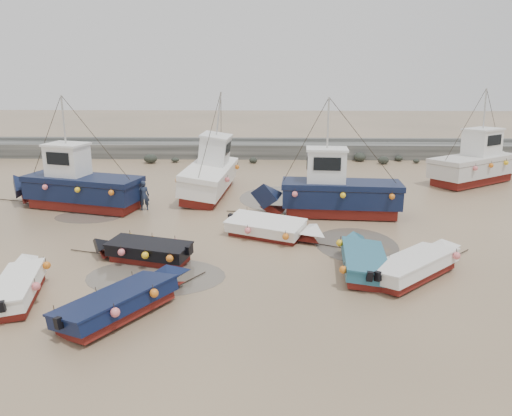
{
  "coord_description": "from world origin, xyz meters",
  "views": [
    {
      "loc": [
        0.15,
        -19.89,
        8.27
      ],
      "look_at": [
        -0.33,
        2.59,
        1.4
      ],
      "focal_mm": 35.0,
      "sensor_mm": 36.0,
      "label": 1
    }
  ],
  "objects_px": {
    "dinghy_5": "(273,227)",
    "cabin_boat_1": "(209,172)",
    "dinghy_2": "(362,257)",
    "dinghy_3": "(419,263)",
    "dinghy_0": "(21,282)",
    "person": "(145,210)",
    "cabin_boat_2": "(330,191)",
    "cabin_boat_0": "(74,184)",
    "dinghy_4": "(142,248)",
    "dinghy_1": "(127,298)",
    "cabin_boat_3": "(479,163)"
  },
  "relations": [
    {
      "from": "dinghy_1",
      "to": "cabin_boat_2",
      "type": "bearing_deg",
      "value": 88.29
    },
    {
      "from": "dinghy_0",
      "to": "cabin_boat_0",
      "type": "bearing_deg",
      "value": 88.56
    },
    {
      "from": "dinghy_3",
      "to": "cabin_boat_1",
      "type": "xyz_separation_m",
      "value": [
        -9.55,
        12.28,
        0.81
      ]
    },
    {
      "from": "dinghy_4",
      "to": "dinghy_5",
      "type": "bearing_deg",
      "value": -46.25
    },
    {
      "from": "dinghy_2",
      "to": "cabin_boat_0",
      "type": "relative_size",
      "value": 0.61
    },
    {
      "from": "dinghy_0",
      "to": "dinghy_3",
      "type": "height_order",
      "value": "same"
    },
    {
      "from": "dinghy_1",
      "to": "cabin_boat_3",
      "type": "relative_size",
      "value": 0.68
    },
    {
      "from": "person",
      "to": "dinghy_4",
      "type": "bearing_deg",
      "value": 89.11
    },
    {
      "from": "dinghy_1",
      "to": "cabin_boat_3",
      "type": "xyz_separation_m",
      "value": [
        19.0,
        18.49,
        0.83
      ]
    },
    {
      "from": "dinghy_2",
      "to": "dinghy_3",
      "type": "relative_size",
      "value": 1.08
    },
    {
      "from": "cabin_boat_1",
      "to": "cabin_boat_3",
      "type": "relative_size",
      "value": 1.18
    },
    {
      "from": "dinghy_0",
      "to": "cabin_boat_3",
      "type": "height_order",
      "value": "cabin_boat_3"
    },
    {
      "from": "dinghy_4",
      "to": "dinghy_5",
      "type": "height_order",
      "value": "same"
    },
    {
      "from": "dinghy_5",
      "to": "dinghy_4",
      "type": "bearing_deg",
      "value": -38.35
    },
    {
      "from": "dinghy_0",
      "to": "dinghy_2",
      "type": "bearing_deg",
      "value": -0.85
    },
    {
      "from": "dinghy_3",
      "to": "cabin_boat_2",
      "type": "distance_m",
      "value": 8.21
    },
    {
      "from": "dinghy_3",
      "to": "dinghy_4",
      "type": "relative_size",
      "value": 0.96
    },
    {
      "from": "dinghy_0",
      "to": "dinghy_4",
      "type": "xyz_separation_m",
      "value": [
        3.51,
        3.37,
        0.0
      ]
    },
    {
      "from": "person",
      "to": "dinghy_5",
      "type": "bearing_deg",
      "value": 135.69
    },
    {
      "from": "dinghy_0",
      "to": "dinghy_3",
      "type": "xyz_separation_m",
      "value": [
        14.7,
        2.05,
        -0.02
      ]
    },
    {
      "from": "person",
      "to": "dinghy_0",
      "type": "bearing_deg",
      "value": 66.21
    },
    {
      "from": "cabin_boat_0",
      "to": "cabin_boat_1",
      "type": "bearing_deg",
      "value": -49.87
    },
    {
      "from": "dinghy_2",
      "to": "person",
      "type": "height_order",
      "value": "dinghy_2"
    },
    {
      "from": "cabin_boat_2",
      "to": "dinghy_2",
      "type": "bearing_deg",
      "value": -172.16
    },
    {
      "from": "dinghy_5",
      "to": "person",
      "type": "height_order",
      "value": "dinghy_5"
    },
    {
      "from": "dinghy_5",
      "to": "cabin_boat_2",
      "type": "relative_size",
      "value": 0.6
    },
    {
      "from": "cabin_boat_2",
      "to": "dinghy_1",
      "type": "bearing_deg",
      "value": 147.92
    },
    {
      "from": "cabin_boat_1",
      "to": "person",
      "type": "xyz_separation_m",
      "value": [
        -3.24,
        -3.82,
        -1.35
      ]
    },
    {
      "from": "person",
      "to": "cabin_boat_1",
      "type": "bearing_deg",
      "value": -143.79
    },
    {
      "from": "dinghy_2",
      "to": "cabin_boat_2",
      "type": "distance_m",
      "value": 7.29
    },
    {
      "from": "dinghy_3",
      "to": "cabin_boat_0",
      "type": "bearing_deg",
      "value": -159.77
    },
    {
      "from": "cabin_boat_3",
      "to": "person",
      "type": "height_order",
      "value": "cabin_boat_3"
    },
    {
      "from": "dinghy_0",
      "to": "person",
      "type": "height_order",
      "value": "dinghy_0"
    },
    {
      "from": "dinghy_1",
      "to": "dinghy_5",
      "type": "distance_m",
      "value": 8.88
    },
    {
      "from": "dinghy_4",
      "to": "person",
      "type": "bearing_deg",
      "value": 28.9
    },
    {
      "from": "dinghy_0",
      "to": "dinghy_3",
      "type": "relative_size",
      "value": 1.05
    },
    {
      "from": "cabin_boat_0",
      "to": "cabin_boat_1",
      "type": "distance_m",
      "value": 8.02
    },
    {
      "from": "cabin_boat_1",
      "to": "cabin_boat_2",
      "type": "height_order",
      "value": "same"
    },
    {
      "from": "dinghy_0",
      "to": "dinghy_3",
      "type": "distance_m",
      "value": 14.84
    },
    {
      "from": "cabin_boat_2",
      "to": "dinghy_3",
      "type": "bearing_deg",
      "value": -157.39
    },
    {
      "from": "dinghy_3",
      "to": "cabin_boat_0",
      "type": "xyz_separation_m",
      "value": [
        -16.81,
        8.89,
        0.82
      ]
    },
    {
      "from": "dinghy_3",
      "to": "cabin_boat_2",
      "type": "xyz_separation_m",
      "value": [
        -2.57,
        7.75,
        0.83
      ]
    },
    {
      "from": "dinghy_5",
      "to": "cabin_boat_1",
      "type": "height_order",
      "value": "cabin_boat_1"
    },
    {
      "from": "cabin_boat_0",
      "to": "person",
      "type": "distance_m",
      "value": 4.27
    },
    {
      "from": "dinghy_1",
      "to": "dinghy_5",
      "type": "bearing_deg",
      "value": 90.66
    },
    {
      "from": "dinghy_5",
      "to": "cabin_boat_0",
      "type": "xyz_separation_m",
      "value": [
        -11.18,
        4.68,
        0.81
      ]
    },
    {
      "from": "dinghy_4",
      "to": "cabin_boat_1",
      "type": "xyz_separation_m",
      "value": [
        1.64,
        10.96,
        0.79
      ]
    },
    {
      "from": "dinghy_1",
      "to": "dinghy_5",
      "type": "relative_size",
      "value": 1.01
    },
    {
      "from": "cabin_boat_0",
      "to": "cabin_boat_3",
      "type": "bearing_deg",
      "value": -60.62
    },
    {
      "from": "cabin_boat_2",
      "to": "cabin_boat_1",
      "type": "bearing_deg",
      "value": 61.3
    }
  ]
}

